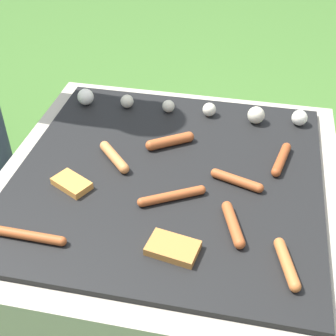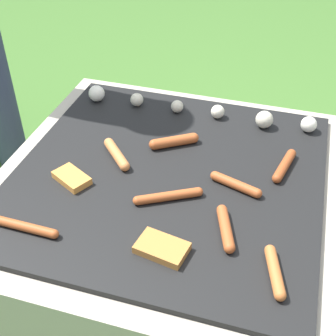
{
  "view_description": "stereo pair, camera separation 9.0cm",
  "coord_description": "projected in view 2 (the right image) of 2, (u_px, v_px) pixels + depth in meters",
  "views": [
    {
      "loc": [
        0.2,
        -0.99,
        1.23
      ],
      "look_at": [
        0.0,
        0.0,
        0.42
      ],
      "focal_mm": 50.0,
      "sensor_mm": 36.0,
      "label": 1
    },
    {
      "loc": [
        0.29,
        -0.97,
        1.23
      ],
      "look_at": [
        0.0,
        0.0,
        0.42
      ],
      "focal_mm": 50.0,
      "sensor_mm": 36.0,
      "label": 2
    }
  ],
  "objects": [
    {
      "name": "ground_plane",
      "position": [
        168.0,
        266.0,
        1.56
      ],
      "size": [
        14.0,
        14.0,
        0.0
      ],
      "primitive_type": "plane",
      "color": "#3D6628"
    },
    {
      "name": "grill",
      "position": [
        168.0,
        224.0,
        1.44
      ],
      "size": [
        0.96,
        0.96,
        0.4
      ],
      "color": "#A89E8C",
      "rests_on": "ground_plane"
    },
    {
      "name": "sausage_back_left",
      "position": [
        117.0,
        154.0,
        1.36
      ],
      "size": [
        0.12,
        0.12,
        0.03
      ],
      "color": "#C6753D",
      "rests_on": "grill"
    },
    {
      "name": "sausage_back_center",
      "position": [
        226.0,
        228.0,
        1.13
      ],
      "size": [
        0.07,
        0.15,
        0.03
      ],
      "color": "#A34C23",
      "rests_on": "grill"
    },
    {
      "name": "sausage_front_center",
      "position": [
        24.0,
        227.0,
        1.14
      ],
      "size": [
        0.19,
        0.03,
        0.02
      ],
      "color": "#A34C23",
      "rests_on": "grill"
    },
    {
      "name": "sausage_mid_right",
      "position": [
        284.0,
        166.0,
        1.32
      ],
      "size": [
        0.05,
        0.15,
        0.03
      ],
      "color": "#93421E",
      "rests_on": "grill"
    },
    {
      "name": "sausage_back_right",
      "position": [
        174.0,
        141.0,
        1.41
      ],
      "size": [
        0.14,
        0.1,
        0.03
      ],
      "color": "#A34C23",
      "rests_on": "grill"
    },
    {
      "name": "sausage_front_left",
      "position": [
        168.0,
        196.0,
        1.22
      ],
      "size": [
        0.17,
        0.1,
        0.02
      ],
      "color": "#A34C23",
      "rests_on": "grill"
    },
    {
      "name": "sausage_front_right",
      "position": [
        236.0,
        184.0,
        1.26
      ],
      "size": [
        0.15,
        0.07,
        0.03
      ],
      "color": "#A34C23",
      "rests_on": "grill"
    },
    {
      "name": "sausage_mid_left",
      "position": [
        275.0,
        272.0,
        1.03
      ],
      "size": [
        0.06,
        0.14,
        0.03
      ],
      "color": "#B7602D",
      "rests_on": "grill"
    },
    {
      "name": "bread_slice_left",
      "position": [
        72.0,
        178.0,
        1.28
      ],
      "size": [
        0.12,
        0.1,
        0.02
      ],
      "color": "#D18438",
      "rests_on": "grill"
    },
    {
      "name": "bread_slice_center",
      "position": [
        162.0,
        248.0,
        1.08
      ],
      "size": [
        0.13,
        0.09,
        0.02
      ],
      "color": "#B27033",
      "rests_on": "grill"
    },
    {
      "name": "mushroom_row",
      "position": [
        199.0,
        109.0,
        1.53
      ],
      "size": [
        0.77,
        0.07,
        0.06
      ],
      "color": "silver",
      "rests_on": "grill"
    }
  ]
}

